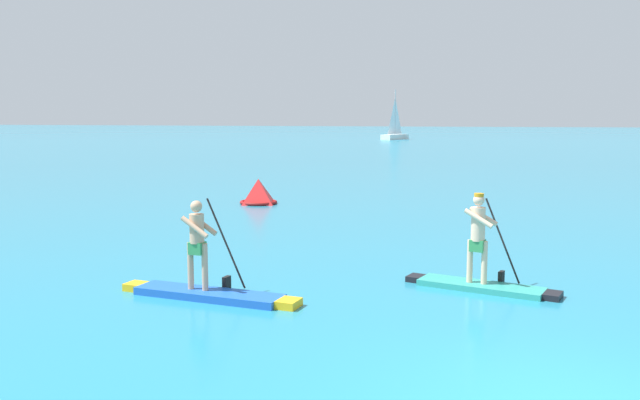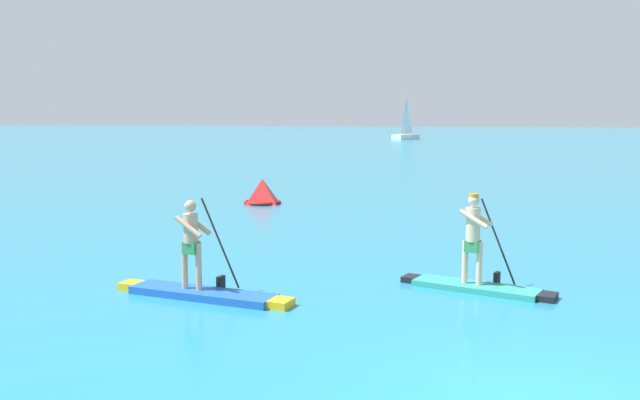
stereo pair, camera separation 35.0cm
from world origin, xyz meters
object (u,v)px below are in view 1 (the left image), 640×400
Objects in this scene: paddleboarder_near_left at (207,281)px; paddleboarder_mid_center at (481,269)px; sailboat_left_horizon at (395,134)px; race_marker_buoy at (258,193)px.

paddleboarder_mid_center is at bearing 28.75° from paddleboarder_near_left.
sailboat_left_horizon is (-16.96, 83.15, 0.43)m from paddleboarder_mid_center.
sailboat_left_horizon is (-8.28, 72.77, 0.42)m from race_marker_buoy.
paddleboarder_mid_center is 0.41× the size of sailboat_left_horizon.
paddleboarder_mid_center reaches higher than race_marker_buoy.
paddleboarder_near_left is at bearing -72.01° from race_marker_buoy.
paddleboarder_near_left is 1.20× the size of paddleboarder_mid_center.
race_marker_buoy is (-8.68, 10.39, 0.01)m from paddleboarder_mid_center.
race_marker_buoy is at bearing 26.40° from sailboat_left_horizon.
sailboat_left_horizon is at bearing 114.93° from paddleboarder_mid_center.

